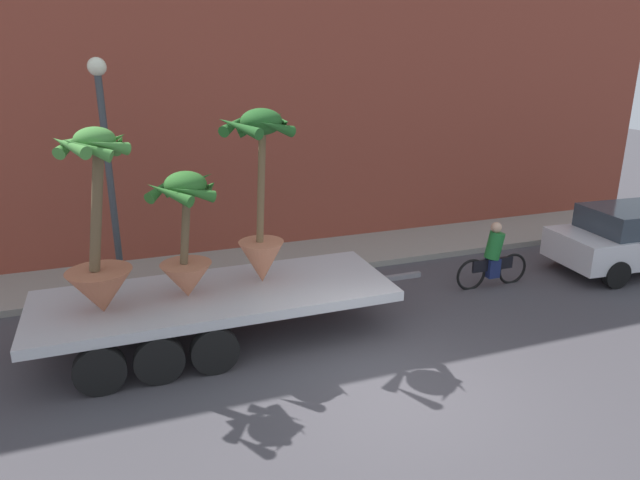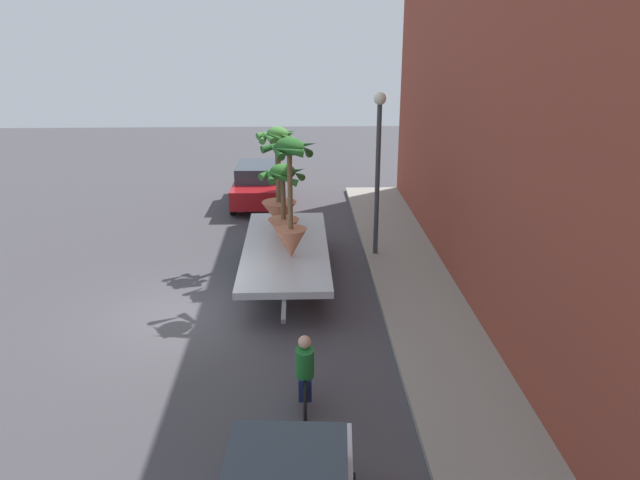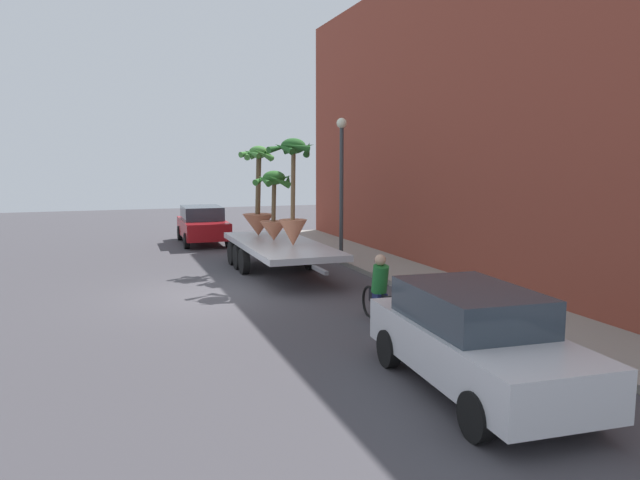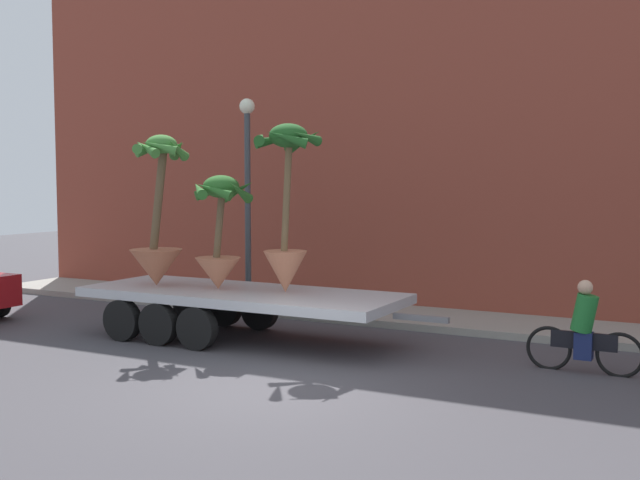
{
  "view_description": "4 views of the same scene",
  "coord_description": "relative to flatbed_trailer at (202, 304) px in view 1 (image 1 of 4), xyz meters",
  "views": [
    {
      "loc": [
        -3.8,
        -6.93,
        5.08
      ],
      "look_at": [
        -0.29,
        2.7,
        1.69
      ],
      "focal_mm": 32.09,
      "sensor_mm": 36.0,
      "label": 1
    },
    {
      "loc": [
        13.91,
        2.97,
        6.77
      ],
      "look_at": [
        -1.37,
        3.51,
        1.47
      ],
      "focal_mm": 34.9,
      "sensor_mm": 36.0,
      "label": 2
    },
    {
      "loc": [
        15.29,
        -2.39,
        3.48
      ],
      "look_at": [
        -0.0,
        3.1,
        1.32
      ],
      "focal_mm": 33.11,
      "sensor_mm": 36.0,
      "label": 3
    },
    {
      "loc": [
        5.91,
        -9.82,
        3.11
      ],
      "look_at": [
        -1.1,
        3.57,
        1.93
      ],
      "focal_mm": 43.39,
      "sensor_mm": 36.0,
      "label": 4
    }
  ],
  "objects": [
    {
      "name": "potted_palm_middle",
      "position": [
        1.18,
        0.17,
        1.71
      ],
      "size": [
        1.35,
        1.5,
        3.18
      ],
      "color": "#C17251",
      "rests_on": "flatbed_trailer"
    },
    {
      "name": "street_lamp",
      "position": [
        -1.32,
        2.71,
        2.46
      ],
      "size": [
        0.36,
        0.36,
        4.83
      ],
      "color": "#383D42",
      "rests_on": "sidewalk"
    },
    {
      "name": "flatbed_trailer",
      "position": [
        0.0,
        0.0,
        0.0
      ],
      "size": [
        7.35,
        2.4,
        0.98
      ],
      "color": "#B7BABF",
      "rests_on": "ground"
    },
    {
      "name": "ground_plane",
      "position": [
        2.58,
        -2.59,
        -0.77
      ],
      "size": [
        60.0,
        60.0,
        0.0
      ],
      "primitive_type": "plane",
      "color": "#423F44"
    },
    {
      "name": "building_facade",
      "position": [
        2.58,
        5.21,
        4.07
      ],
      "size": [
        24.0,
        1.2,
        9.69
      ],
      "primitive_type": "cube",
      "color": "brown",
      "rests_on": "ground"
    },
    {
      "name": "cyclist",
      "position": [
        6.56,
        0.46,
        -0.1
      ],
      "size": [
        1.84,
        0.34,
        1.54
      ],
      "color": "black",
      "rests_on": "ground"
    },
    {
      "name": "sidewalk",
      "position": [
        2.58,
        3.51,
        -0.7
      ],
      "size": [
        24.0,
        2.2,
        0.15
      ],
      "primitive_type": "cube",
      "color": "gray",
      "rests_on": "ground"
    },
    {
      "name": "potted_palm_front",
      "position": [
        -0.2,
        -0.05,
        1.26
      ],
      "size": [
        1.26,
        1.38,
        2.22
      ],
      "color": "#C17251",
      "rests_on": "flatbed_trailer"
    },
    {
      "name": "parked_car",
      "position": [
        10.52,
        0.14,
        0.05
      ],
      "size": [
        4.43,
        2.06,
        1.58
      ],
      "color": "silver",
      "rests_on": "ground"
    },
    {
      "name": "potted_palm_rear",
      "position": [
        -1.59,
        -0.21,
        1.34
      ],
      "size": [
        1.25,
        1.23,
        3.02
      ],
      "color": "#B26647",
      "rests_on": "flatbed_trailer"
    }
  ]
}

